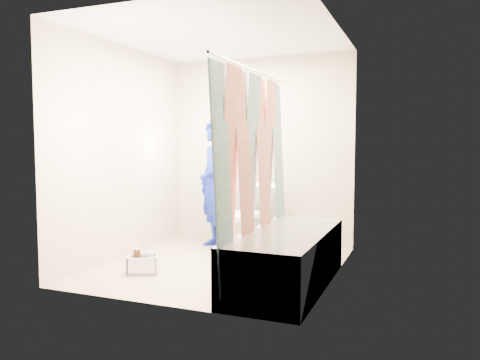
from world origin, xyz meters
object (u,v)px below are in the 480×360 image
at_px(bathtub, 287,257).
at_px(plumber, 215,184).
at_px(cleaning_caddy, 144,265).
at_px(toilet, 247,218).

relative_size(bathtub, plumber, 1.10).
height_order(bathtub, cleaning_caddy, bathtub).
height_order(toilet, plumber, plumber).
bearing_deg(plumber, toilet, 34.55).
height_order(plumber, cleaning_caddy, plumber).
distance_m(bathtub, cleaning_caddy, 1.46).
xyz_separation_m(bathtub, plumber, (-1.27, 1.21, 0.52)).
relative_size(toilet, plumber, 0.51).
xyz_separation_m(toilet, cleaning_caddy, (-0.63, -1.26, -0.32)).
relative_size(bathtub, cleaning_caddy, 4.79).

